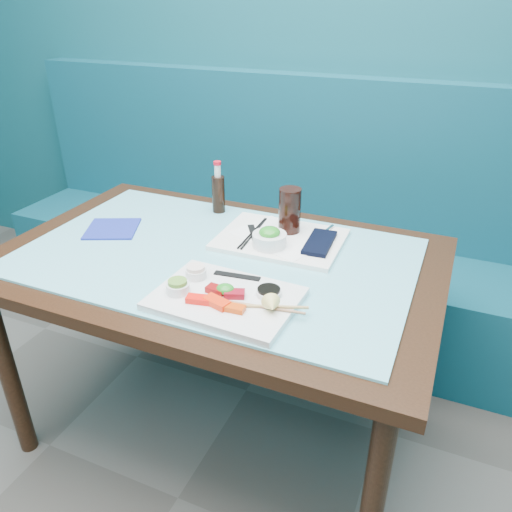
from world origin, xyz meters
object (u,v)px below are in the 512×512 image
at_px(dining_table, 217,279).
at_px(seaweed_bowl, 269,240).
at_px(cola_glass, 290,211).
at_px(blue_napkin, 112,229).
at_px(sashimi_plate, 226,299).
at_px(cola_bottle_body, 218,194).
at_px(serving_tray, 281,239).
at_px(booth_bench, 298,250).

xyz_separation_m(dining_table, seaweed_bowl, (0.15, 0.09, 0.13)).
bearing_deg(cola_glass, blue_napkin, -160.99).
height_order(dining_table, cola_glass, cola_glass).
bearing_deg(sashimi_plate, cola_bottle_body, 120.81).
distance_m(serving_tray, seaweed_bowl, 0.08).
relative_size(booth_bench, sashimi_plate, 7.90).
distance_m(cola_glass, cola_bottle_body, 0.33).
height_order(dining_table, seaweed_bowl, seaweed_bowl).
xyz_separation_m(dining_table, cola_bottle_body, (-0.15, 0.32, 0.16)).
xyz_separation_m(seaweed_bowl, blue_napkin, (-0.57, -0.07, -0.03)).
bearing_deg(cola_bottle_body, serving_tray, -25.92).
bearing_deg(dining_table, cola_glass, 53.57).
bearing_deg(cola_glass, serving_tray, -100.30).
distance_m(dining_table, seaweed_bowl, 0.22).
xyz_separation_m(booth_bench, cola_glass, (0.17, -0.62, 0.48)).
xyz_separation_m(sashimi_plate, cola_glass, (0.01, 0.46, 0.08)).
bearing_deg(serving_tray, cola_glass, 78.36).
bearing_deg(serving_tray, seaweed_bowl, -98.93).
height_order(seaweed_bowl, cola_glass, cola_glass).
height_order(cola_bottle_body, blue_napkin, cola_bottle_body).
distance_m(serving_tray, cola_glass, 0.10).
relative_size(dining_table, serving_tray, 3.45).
xyz_separation_m(serving_tray, cola_glass, (0.01, 0.05, 0.08)).
bearing_deg(cola_bottle_body, blue_napkin, -132.30).
bearing_deg(blue_napkin, cola_bottle_body, 47.70).
height_order(sashimi_plate, cola_glass, cola_glass).
distance_m(booth_bench, serving_tray, 0.79).
relative_size(sashimi_plate, cola_glass, 2.47).
bearing_deg(serving_tray, cola_bottle_body, 152.75).
relative_size(booth_bench, seaweed_bowl, 27.39).
height_order(serving_tray, blue_napkin, serving_tray).
relative_size(cola_glass, blue_napkin, 0.90).
height_order(booth_bench, sashimi_plate, booth_bench).
bearing_deg(cola_glass, cola_bottle_body, 163.45).
bearing_deg(dining_table, sashimi_plate, -57.28).
xyz_separation_m(cola_glass, blue_napkin, (-0.59, -0.20, -0.09)).
distance_m(sashimi_plate, seaweed_bowl, 0.33).
height_order(dining_table, serving_tray, serving_tray).
bearing_deg(serving_tray, dining_table, -133.93).
relative_size(dining_table, cola_bottle_body, 10.16).
relative_size(seaweed_bowl, cola_bottle_body, 0.80).
height_order(serving_tray, cola_bottle_body, cola_bottle_body).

